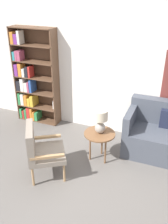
{
  "coord_description": "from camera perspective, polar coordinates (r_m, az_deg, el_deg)",
  "views": [
    {
      "loc": [
        1.26,
        -2.47,
        2.77
      ],
      "look_at": [
        -0.11,
        0.94,
        0.9
      ],
      "focal_mm": 40.0,
      "sensor_mm": 36.0,
      "label": 1
    }
  ],
  "objects": [
    {
      "name": "armchair",
      "position": [
        3.99,
        -10.17,
        -8.05
      ],
      "size": [
        0.79,
        0.8,
        0.89
      ],
      "color": "tan",
      "rests_on": "ground_plane"
    },
    {
      "name": "wall_back",
      "position": [
        4.88,
        6.34,
        9.87
      ],
      "size": [
        6.4,
        0.08,
        2.7
      ],
      "color": "white",
      "rests_on": "ground_plane"
    },
    {
      "name": "side_table",
      "position": [
        4.28,
        3.57,
        -5.47
      ],
      "size": [
        0.53,
        0.53,
        0.53
      ],
      "color": "brown",
      "rests_on": "ground_plane"
    },
    {
      "name": "bookshelf",
      "position": [
        5.55,
        -11.96,
        6.91
      ],
      "size": [
        0.96,
        0.3,
        2.05
      ],
      "color": "brown",
      "rests_on": "ground_plane"
    },
    {
      "name": "ground_plane",
      "position": [
        3.92,
        -3.87,
        -18.06
      ],
      "size": [
        14.0,
        14.0,
        0.0
      ],
      "primitive_type": "plane",
      "color": "#66605B"
    },
    {
      "name": "table_lamp",
      "position": [
        4.14,
        3.74,
        -1.75
      ],
      "size": [
        0.24,
        0.24,
        0.43
      ],
      "color": "#A59E93",
      "rests_on": "side_table"
    }
  ]
}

